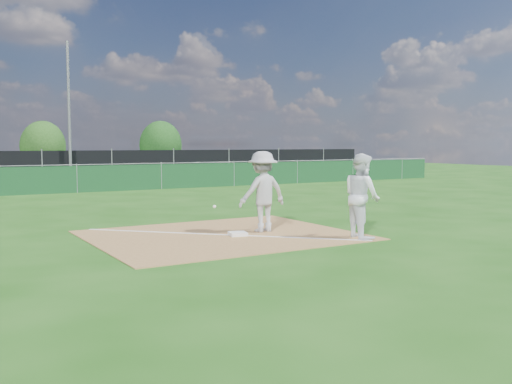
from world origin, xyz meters
TOP-DOWN VIEW (x-y plane):
  - ground at (0.00, 10.00)m, footprint 90.00×90.00m
  - infield_dirt at (0.00, 1.00)m, footprint 6.00×5.00m
  - foul_line at (0.00, 1.00)m, footprint 5.01×5.01m
  - green_fence at (0.00, 15.00)m, footprint 44.00×0.05m
  - black_fence at (0.00, 23.00)m, footprint 46.00×0.04m
  - parking_lot at (0.00, 28.00)m, footprint 46.00×9.00m
  - light_pole at (1.50, 22.70)m, footprint 0.16×0.16m
  - first_base at (0.26, 0.71)m, footprint 0.47×0.47m
  - play_at_first at (1.10, 0.96)m, footprint 2.06×0.77m
  - runner at (2.60, -0.96)m, footprint 0.93×1.09m
  - car_mid at (-1.38, 28.04)m, footprint 4.72×3.12m
  - car_right at (4.36, 27.44)m, footprint 5.29×3.45m
  - tree_mid at (2.12, 34.04)m, footprint 3.30×3.30m
  - tree_right at (11.13, 33.13)m, footprint 3.43×3.43m

SIDE VIEW (x-z plane):
  - ground at x=0.00m, z-range 0.00..0.00m
  - parking_lot at x=0.00m, z-range 0.00..0.01m
  - infield_dirt at x=0.00m, z-range 0.00..0.02m
  - foul_line at x=0.00m, z-range 0.02..0.03m
  - first_base at x=0.26m, z-range 0.02..0.10m
  - green_fence at x=0.00m, z-range 0.00..1.20m
  - car_right at x=4.36m, z-range 0.01..1.43m
  - car_mid at x=-1.38m, z-range 0.01..1.48m
  - black_fence at x=0.00m, z-range 0.00..1.80m
  - runner at x=2.60m, z-range 0.00..1.96m
  - play_at_first at x=1.10m, z-range 0.02..1.99m
  - tree_mid at x=2.12m, z-range 0.06..3.97m
  - tree_right at x=11.13m, z-range 0.06..4.13m
  - light_pole at x=1.50m, z-range 0.00..8.00m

